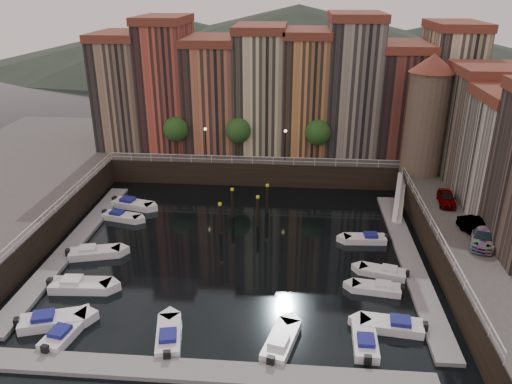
# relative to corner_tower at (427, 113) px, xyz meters

# --- Properties ---
(ground) EXTENTS (200.00, 200.00, 0.00)m
(ground) POSITION_rel_corner_tower_xyz_m (-20.00, -14.50, -10.19)
(ground) COLOR black
(ground) RESTS_ON ground
(quay_far) EXTENTS (80.00, 20.00, 3.00)m
(quay_far) POSITION_rel_corner_tower_xyz_m (-20.00, 11.50, -8.69)
(quay_far) COLOR black
(quay_far) RESTS_ON ground
(dock_left) EXTENTS (2.00, 28.00, 0.35)m
(dock_left) POSITION_rel_corner_tower_xyz_m (-36.20, -15.50, -10.02)
(dock_left) COLOR gray
(dock_left) RESTS_ON ground
(dock_right) EXTENTS (2.00, 28.00, 0.35)m
(dock_right) POSITION_rel_corner_tower_xyz_m (-3.80, -15.50, -10.02)
(dock_right) COLOR gray
(dock_right) RESTS_ON ground
(dock_near) EXTENTS (30.00, 2.00, 0.35)m
(dock_near) POSITION_rel_corner_tower_xyz_m (-20.00, -31.50, -10.02)
(dock_near) COLOR gray
(dock_near) RESTS_ON ground
(mountains) EXTENTS (145.00, 100.00, 18.00)m
(mountains) POSITION_rel_corner_tower_xyz_m (-18.28, 95.50, -2.28)
(mountains) COLOR #2D382D
(mountains) RESTS_ON ground
(far_terrace) EXTENTS (48.70, 10.30, 17.50)m
(far_terrace) POSITION_rel_corner_tower_xyz_m (-16.69, 9.00, 0.76)
(far_terrace) COLOR #91755C
(far_terrace) RESTS_ON quay_far
(corner_tower) EXTENTS (5.20, 5.20, 13.80)m
(corner_tower) POSITION_rel_corner_tower_xyz_m (0.00, 0.00, 0.00)
(corner_tower) COLOR #6B5B4C
(corner_tower) RESTS_ON quay_right
(promenade_trees) EXTENTS (21.20, 3.20, 5.20)m
(promenade_trees) POSITION_rel_corner_tower_xyz_m (-21.33, 3.70, -3.61)
(promenade_trees) COLOR black
(promenade_trees) RESTS_ON quay_far
(street_lamps) EXTENTS (10.36, 0.36, 4.18)m
(street_lamps) POSITION_rel_corner_tower_xyz_m (-21.00, 2.70, -4.30)
(street_lamps) COLOR black
(street_lamps) RESTS_ON quay_far
(railings) EXTENTS (36.08, 34.04, 0.52)m
(railings) POSITION_rel_corner_tower_xyz_m (-20.00, -9.62, -6.41)
(railings) COLOR white
(railings) RESTS_ON ground
(gangway) EXTENTS (2.78, 8.32, 3.73)m
(gangway) POSITION_rel_corner_tower_xyz_m (-2.90, -4.50, -8.28)
(gangway) COLOR white
(gangway) RESTS_ON ground
(mooring_pilings) EXTENTS (4.81, 5.74, 3.78)m
(mooring_pilings) POSITION_rel_corner_tower_xyz_m (-19.88, -8.83, -8.54)
(mooring_pilings) COLOR black
(mooring_pilings) RESTS_ON ground
(boat_left_0) EXTENTS (5.25, 3.23, 1.18)m
(boat_left_0) POSITION_rel_corner_tower_xyz_m (-32.63, -27.40, -9.80)
(boat_left_0) COLOR white
(boat_left_0) RESTS_ON ground
(boat_left_1) EXTENTS (5.32, 2.19, 1.21)m
(boat_left_1) POSITION_rel_corner_tower_xyz_m (-32.47, -22.65, -9.79)
(boat_left_1) COLOR white
(boat_left_1) RESTS_ON ground
(boat_left_2) EXTENTS (5.07, 2.95, 1.13)m
(boat_left_2) POSITION_rel_corner_tower_xyz_m (-33.38, -17.17, -9.81)
(boat_left_2) COLOR white
(boat_left_2) RESTS_ON ground
(boat_left_3) EXTENTS (4.53, 2.48, 1.01)m
(boat_left_3) POSITION_rel_corner_tower_xyz_m (-33.45, -9.21, -9.85)
(boat_left_3) COLOR white
(boat_left_3) RESTS_ON ground
(boat_left_4) EXTENTS (5.13, 2.97, 1.15)m
(boat_left_4) POSITION_rel_corner_tower_xyz_m (-33.24, -6.00, -9.81)
(boat_left_4) COLOR white
(boat_left_4) RESTS_ON ground
(boat_right_0) EXTENTS (4.99, 2.30, 1.12)m
(boat_right_0) POSITION_rel_corner_tower_xyz_m (-7.04, -25.80, -9.82)
(boat_right_0) COLOR white
(boat_right_0) RESTS_ON ground
(boat_right_1) EXTENTS (4.34, 2.06, 0.98)m
(boat_right_1) POSITION_rel_corner_tower_xyz_m (-7.48, -20.88, -9.87)
(boat_right_1) COLOR white
(boat_right_1) RESTS_ON ground
(boat_right_2) EXTENTS (4.38, 2.56, 0.98)m
(boat_right_2) POSITION_rel_corner_tower_xyz_m (-6.57, -18.28, -9.86)
(boat_right_2) COLOR white
(boat_right_2) RESTS_ON ground
(boat_right_3) EXTENTS (4.40, 1.82, 1.00)m
(boat_right_3) POSITION_rel_corner_tower_xyz_m (-7.41, -12.17, -9.86)
(boat_right_3) COLOR white
(boat_right_3) RESTS_ON ground
(boat_near_0) EXTENTS (2.48, 4.83, 1.08)m
(boat_near_0) POSITION_rel_corner_tower_xyz_m (-31.07, -28.56, -9.83)
(boat_near_0) COLOR white
(boat_near_0) RESTS_ON ground
(boat_near_1) EXTENTS (2.59, 4.87, 1.09)m
(boat_near_1) POSITION_rel_corner_tower_xyz_m (-23.39, -28.40, -9.83)
(boat_near_1) COLOR white
(boat_near_1) RESTS_ON ground
(boat_near_2) EXTENTS (2.90, 5.01, 1.12)m
(boat_near_2) POSITION_rel_corner_tower_xyz_m (-15.30, -28.34, -9.82)
(boat_near_2) COLOR white
(boat_near_2) RESTS_ON ground
(boat_near_3) EXTENTS (1.83, 4.68, 1.07)m
(boat_near_3) POSITION_rel_corner_tower_xyz_m (-9.32, -27.70, -9.83)
(boat_near_3) COLOR white
(boat_near_3) RESTS_ON ground
(car_a) EXTENTS (2.00, 4.05, 1.33)m
(car_a) POSITION_rel_corner_tower_xyz_m (0.71, -9.16, -6.53)
(car_a) COLOR gray
(car_a) RESTS_ON quay_right
(car_b) EXTENTS (3.05, 4.85, 1.51)m
(car_b) POSITION_rel_corner_tower_xyz_m (1.73, -16.20, -6.44)
(car_b) COLOR gray
(car_b) RESTS_ON quay_right
(car_c) EXTENTS (3.34, 5.06, 1.36)m
(car_c) POSITION_rel_corner_tower_xyz_m (1.54, -17.50, -6.51)
(car_c) COLOR gray
(car_c) RESTS_ON quay_right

